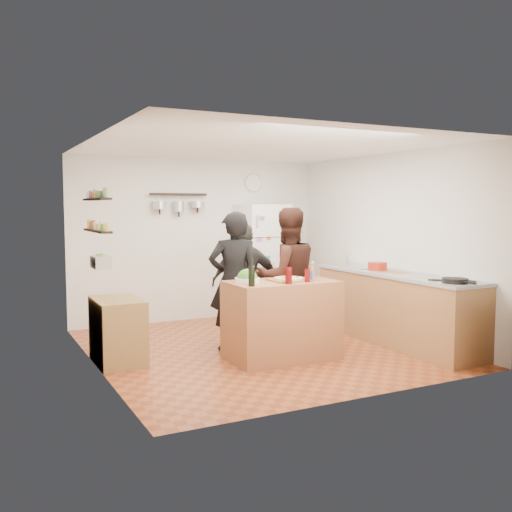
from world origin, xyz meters
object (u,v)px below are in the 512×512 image
wine_bottle (252,276)px  person_left (234,281)px  fridge (262,261)px  side_table (118,331)px  person_center (287,278)px  counter_run (395,308)px  wall_clock (253,183)px  prep_island (282,320)px  salad_bowl (247,280)px  pepper_mill (313,272)px  red_bowl (377,266)px  salt_canister (310,276)px  skillet (455,281)px  person_back (246,282)px

wine_bottle → person_left: person_left is taller
wine_bottle → fridge: fridge is taller
wine_bottle → side_table: wine_bottle is taller
wine_bottle → person_center: 1.10m
counter_run → fridge: fridge is taller
wine_bottle → wall_clock: (1.45, 2.86, 1.13)m
fridge → prep_island: bearing=-112.3°
salad_bowl → pepper_mill: size_ratio=1.73×
person_left → wine_bottle: bearing=90.6°
pepper_mill → fridge: (0.50, 2.26, -0.09)m
wine_bottle → person_center: (0.85, 0.70, -0.14)m
pepper_mill → counter_run: (1.25, -0.04, -0.54)m
person_center → fridge: 1.92m
person_left → side_table: size_ratio=2.14×
prep_island → fridge: fridge is taller
salad_bowl → counter_run: size_ratio=0.11×
red_bowl → fridge: 2.10m
salt_canister → person_left: 0.98m
side_table → salt_canister: bearing=-21.7°
salad_bowl → counter_run: bearing=-1.2°
pepper_mill → person_left: size_ratio=0.10×
salad_bowl → wine_bottle: bearing=-106.5°
salad_bowl → fridge: fridge is taller
salt_canister → person_left: (-0.63, 0.74, -0.11)m
person_left → red_bowl: bearing=-176.6°
wine_bottle → skillet: bearing=-22.5°
prep_island → person_center: 0.72m
salad_bowl → prep_island: bearing=-6.8°
side_table → prep_island: bearing=-21.7°
counter_run → pepper_mill: bearing=177.9°
person_center → red_bowl: bearing=-179.8°
red_bowl → fridge: bearing=109.4°
salad_bowl → red_bowl: red_bowl is taller
wine_bottle → person_left: (0.17, 0.84, -0.16)m
pepper_mill → counter_run: bearing=-2.1°
salad_bowl → person_center: size_ratio=0.16×
red_bowl → skillet: bearing=-92.0°
pepper_mill → wine_bottle: bearing=-164.1°
fridge → salad_bowl: bearing=-121.2°
person_back → fridge: fridge is taller
person_center → wall_clock: bearing=-98.5°
skillet → side_table: skillet is taller
salad_bowl → person_center: (0.77, 0.43, -0.06)m
person_center → pepper_mill: bearing=110.9°
wine_bottle → pepper_mill: bearing=15.9°
person_center → fridge: (0.60, 1.83, 0.02)m
prep_island → skillet: (1.60, -1.09, 0.49)m
salt_canister → fridge: (0.65, 2.43, -0.07)m
prep_island → person_back: person_back is taller
prep_island → wall_clock: size_ratio=4.17×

